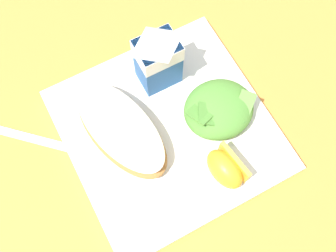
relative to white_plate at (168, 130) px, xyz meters
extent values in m
plane|color=#C67A33|center=(0.00, 0.00, -0.01)|extent=(3.00, 3.00, 0.00)
cube|color=white|center=(0.00, 0.00, 0.00)|extent=(0.28, 0.28, 0.02)
ellipsoid|color=#A87038|center=(-0.06, 0.02, 0.02)|extent=(0.12, 0.18, 0.03)
ellipsoid|color=#B22D19|center=(-0.06, 0.02, 0.03)|extent=(0.10, 0.17, 0.01)
ellipsoid|color=beige|center=(-0.06, 0.02, 0.04)|extent=(0.11, 0.18, 0.01)
ellipsoid|color=#4C8433|center=(0.07, -0.01, 0.03)|extent=(0.10, 0.09, 0.04)
cube|color=#3D7028|center=(0.06, -0.02, 0.03)|extent=(0.03, 0.03, 0.01)
cube|color=#5B8E3D|center=(0.11, -0.03, 0.04)|extent=(0.04, 0.04, 0.02)
cube|color=#4C8433|center=(0.08, -0.03, 0.04)|extent=(0.04, 0.03, 0.00)
cube|color=#4C8433|center=(0.05, -0.02, 0.05)|extent=(0.03, 0.04, 0.01)
cube|color=#4C8433|center=(0.04, -0.01, 0.05)|extent=(0.03, 0.04, 0.01)
cube|color=#23569E|center=(0.03, 0.08, 0.05)|extent=(0.06, 0.04, 0.09)
cube|color=white|center=(0.03, 0.08, 0.08)|extent=(0.06, 0.05, 0.03)
pyramid|color=white|center=(0.03, 0.08, 0.11)|extent=(0.06, 0.04, 0.02)
ellipsoid|color=orange|center=(0.04, -0.09, 0.03)|extent=(0.04, 0.06, 0.04)
cube|color=gold|center=(0.05, -0.09, 0.03)|extent=(0.01, 0.06, 0.03)
cube|color=silver|center=(-0.20, 0.10, -0.01)|extent=(0.13, 0.12, 0.01)
camera|label=1|loc=(-0.09, -0.17, 0.54)|focal=43.01mm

